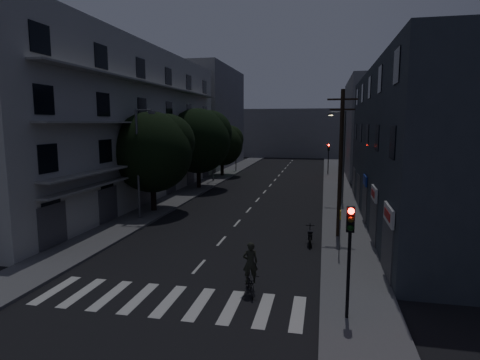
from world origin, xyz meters
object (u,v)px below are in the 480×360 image
at_px(motorcycle, 310,237).
at_px(bus_stop_sign, 340,225).
at_px(traffic_signal_near, 350,239).
at_px(cyclist, 250,276).
at_px(utility_pole, 341,161).

bearing_deg(motorcycle, bus_stop_sign, -60.06).
distance_m(traffic_signal_near, motorcycle, 9.63).
distance_m(bus_stop_sign, cyclist, 6.35).
relative_size(traffic_signal_near, utility_pole, 0.46).
bearing_deg(utility_pole, bus_stop_sign, -91.05).
height_order(utility_pole, cyclist, utility_pole).
distance_m(utility_pole, cyclist, 10.80).
height_order(traffic_signal_near, utility_pole, utility_pole).
relative_size(traffic_signal_near, motorcycle, 2.21).
distance_m(motorcycle, cyclist, 7.74).
bearing_deg(motorcycle, traffic_signal_near, -82.70).
relative_size(utility_pole, motorcycle, 4.86).
xyz_separation_m(utility_pole, bus_stop_sign, (-0.08, -4.24, -2.98)).
height_order(motorcycle, cyclist, cyclist).
distance_m(bus_stop_sign, motorcycle, 3.25).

